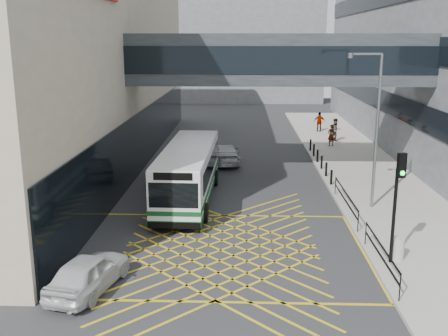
# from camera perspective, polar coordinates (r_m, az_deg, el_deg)

# --- Properties ---
(ground) EXTENTS (120.00, 120.00, 0.00)m
(ground) POSITION_cam_1_polar(r_m,az_deg,el_deg) (22.37, -0.37, -8.94)
(ground) COLOR #333335
(building_far) EXTENTS (28.00, 16.00, 18.00)m
(building_far) POSITION_cam_1_polar(r_m,az_deg,el_deg) (80.67, -0.01, 14.03)
(building_far) COLOR slate
(building_far) RESTS_ON ground
(skybridge) EXTENTS (20.00, 4.10, 3.00)m
(skybridge) POSITION_cam_1_polar(r_m,az_deg,el_deg) (32.71, 5.88, 11.71)
(skybridge) COLOR #31363B
(skybridge) RESTS_ON ground
(pavement) EXTENTS (6.00, 54.00, 0.16)m
(pavement) POSITION_cam_1_polar(r_m,az_deg,el_deg) (37.52, 14.48, 0.15)
(pavement) COLOR #AAA59C
(pavement) RESTS_ON ground
(box_junction) EXTENTS (12.00, 9.00, 0.01)m
(box_junction) POSITION_cam_1_polar(r_m,az_deg,el_deg) (22.37, -0.37, -8.93)
(box_junction) COLOR gold
(box_junction) RESTS_ON ground
(bus) EXTENTS (2.91, 10.83, 3.02)m
(bus) POSITION_cam_1_polar(r_m,az_deg,el_deg) (28.75, -3.86, -0.39)
(bus) COLOR white
(bus) RESTS_ON ground
(car_white) EXTENTS (2.73, 4.63, 1.38)m
(car_white) POSITION_cam_1_polar(r_m,az_deg,el_deg) (19.37, -14.53, -10.93)
(car_white) COLOR silver
(car_white) RESTS_ON ground
(car_dark) EXTENTS (3.43, 4.79, 1.40)m
(car_dark) POSITION_cam_1_polar(r_m,az_deg,el_deg) (33.34, -5.31, -0.06)
(car_dark) COLOR black
(car_dark) RESTS_ON ground
(car_silver) EXTENTS (2.48, 4.85, 1.45)m
(car_silver) POSITION_cam_1_polar(r_m,az_deg,el_deg) (37.49, 0.13, 1.59)
(car_silver) COLOR #96989F
(car_silver) RESTS_ON ground
(traffic_light) EXTENTS (0.35, 0.53, 4.42)m
(traffic_light) POSITION_cam_1_polar(r_m,az_deg,el_deg) (20.85, 18.37, -2.53)
(traffic_light) COLOR black
(traffic_light) RESTS_ON pavement
(street_lamp) EXTENTS (1.79, 0.37, 7.87)m
(street_lamp) POSITION_cam_1_polar(r_m,az_deg,el_deg) (27.44, 16.01, 4.86)
(street_lamp) COLOR slate
(street_lamp) RESTS_ON pavement
(litter_bin) EXTENTS (0.53, 0.53, 0.91)m
(litter_bin) POSITION_cam_1_polar(r_m,az_deg,el_deg) (22.03, 18.36, -8.33)
(litter_bin) COLOR #ADA89E
(litter_bin) RESTS_ON pavement
(kerb_railings) EXTENTS (0.05, 12.54, 1.00)m
(kerb_railings) POSITION_cam_1_polar(r_m,az_deg,el_deg) (24.28, 14.53, -5.32)
(kerb_railings) COLOR black
(kerb_railings) RESTS_ON pavement
(bollards) EXTENTS (0.14, 10.14, 0.90)m
(bollards) POSITION_cam_1_polar(r_m,az_deg,el_deg) (36.91, 10.36, 0.98)
(bollards) COLOR black
(bollards) RESTS_ON pavement
(pedestrian_a) EXTENTS (0.84, 0.74, 1.76)m
(pedestrian_a) POSITION_cam_1_polar(r_m,az_deg,el_deg) (43.83, 11.59, 3.51)
(pedestrian_a) COLOR gray
(pedestrian_a) RESTS_ON pavement
(pedestrian_b) EXTENTS (1.08, 0.82, 1.96)m
(pedestrian_b) POSITION_cam_1_polar(r_m,az_deg,el_deg) (45.77, 12.06, 4.04)
(pedestrian_b) COLOR gray
(pedestrian_b) RESTS_ON pavement
(pedestrian_c) EXTENTS (1.12, 0.59, 1.84)m
(pedestrian_c) POSITION_cam_1_polar(r_m,az_deg,el_deg) (50.58, 10.35, 4.96)
(pedestrian_c) COLOR gray
(pedestrian_c) RESTS_ON pavement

